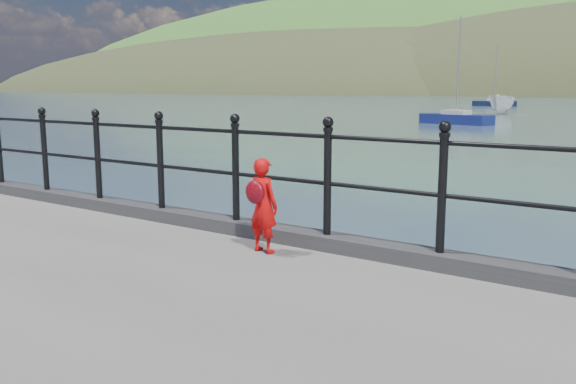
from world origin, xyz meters
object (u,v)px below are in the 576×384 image
Objects in this scene: railing at (279,165)px; sailboat_port at (456,119)px; child at (263,205)px; launch_white at (502,104)px; sailboat_left at (494,104)px.

railing is 38.97m from sailboat_port.
child is 56.48m from launch_white.
sailboat_left reaches higher than sailboat_port.
sailboat_port reaches higher than launch_white.
railing is at bearing -79.47° from launch_white.
sailboat_left is (-8.16, 25.33, -0.63)m from launch_white.
sailboat_port is (9.85, -42.51, 0.00)m from sailboat_left.
sailboat_port is at bearing -87.29° from launch_white.
sailboat_left is at bearing 117.30° from sailboat_port.
launch_white is 17.27m from sailboat_port.
child is at bearing -73.01° from railing.
sailboat_port reaches higher than child.
sailboat_left is at bearing 104.93° from launch_white.
sailboat_left reaches higher than railing.
launch_white is at bearing 109.88° from sailboat_port.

